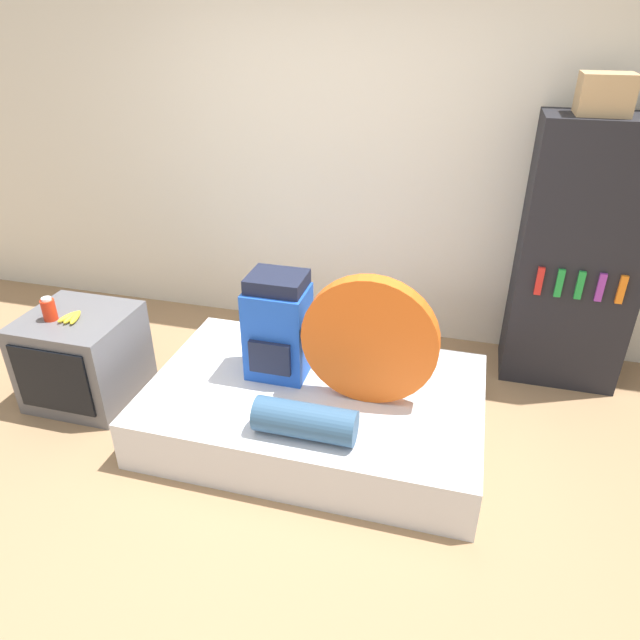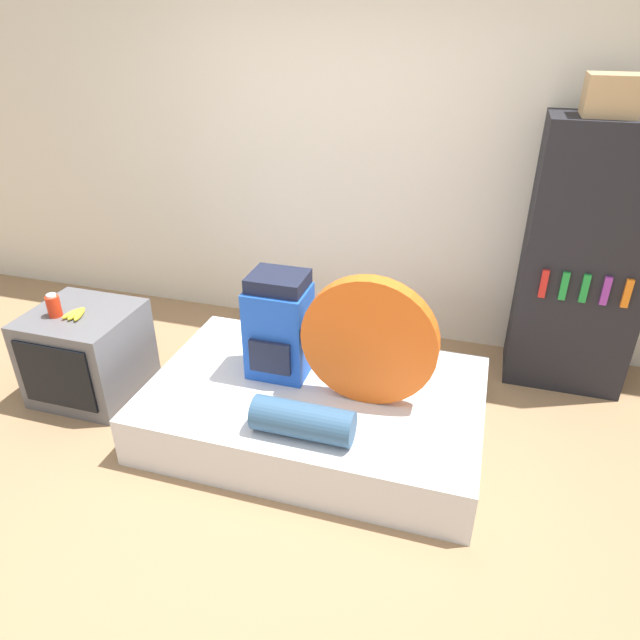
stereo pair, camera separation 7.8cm
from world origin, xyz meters
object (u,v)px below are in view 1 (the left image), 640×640
(tent_bag, at_px, (370,341))
(canister, at_px, (49,309))
(backpack, at_px, (278,327))
(sleeping_roll, at_px, (305,421))
(television, at_px, (83,357))
(cardboard_box, at_px, (605,94))
(bookshelf, at_px, (578,257))

(tent_bag, height_order, canister, tent_bag)
(backpack, bearing_deg, sleeping_roll, -58.84)
(backpack, distance_m, television, 1.32)
(backpack, bearing_deg, cardboard_box, 29.26)
(backpack, distance_m, bookshelf, 1.95)
(television, height_order, canister, canister)
(sleeping_roll, bearing_deg, bookshelf, 46.63)
(tent_bag, height_order, television, tent_bag)
(sleeping_roll, height_order, television, television)
(canister, bearing_deg, television, 33.05)
(bookshelf, distance_m, cardboard_box, 0.97)
(television, relative_size, cardboard_box, 2.26)
(canister, xyz_separation_m, bookshelf, (3.07, 1.16, 0.20))
(sleeping_roll, relative_size, canister, 3.61)
(tent_bag, height_order, sleeping_roll, tent_bag)
(tent_bag, height_order, cardboard_box, cardboard_box)
(backpack, height_order, sleeping_roll, backpack)
(sleeping_roll, distance_m, canister, 1.74)
(canister, distance_m, cardboard_box, 3.42)
(tent_bag, bearing_deg, cardboard_box, 44.00)
(sleeping_roll, height_order, cardboard_box, cardboard_box)
(tent_bag, relative_size, cardboard_box, 2.66)
(backpack, distance_m, sleeping_roll, 0.65)
(sleeping_roll, distance_m, cardboard_box, 2.42)
(backpack, height_order, bookshelf, bookshelf)
(tent_bag, relative_size, television, 1.18)
(bookshelf, relative_size, cardboard_box, 6.15)
(sleeping_roll, distance_m, television, 1.63)
(television, xyz_separation_m, canister, (-0.11, -0.07, 0.36))
(tent_bag, distance_m, sleeping_roll, 0.55)
(sleeping_roll, xyz_separation_m, television, (-1.59, 0.37, -0.11))
(cardboard_box, bearing_deg, bookshelf, 21.01)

